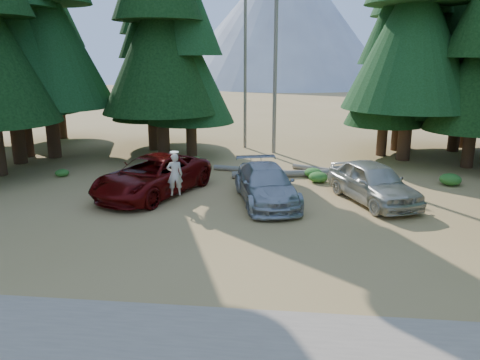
{
  "coord_description": "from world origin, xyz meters",
  "views": [
    {
      "loc": [
        1.83,
        -15.07,
        6.11
      ],
      "look_at": [
        -0.12,
        2.9,
        1.25
      ],
      "focal_mm": 35.0,
      "sensor_mm": 36.0,
      "label": 1
    }
  ],
  "objects_px": {
    "red_pickup": "(153,176)",
    "silver_minivan_center": "(266,184)",
    "log_left": "(249,170)",
    "log_right": "(286,174)",
    "silver_minivan_right": "(373,182)",
    "log_mid": "(322,170)",
    "frisbee_player": "(175,174)"
  },
  "relations": [
    {
      "from": "silver_minivan_center",
      "to": "log_mid",
      "type": "xyz_separation_m",
      "value": [
        2.69,
        5.58,
        -0.64
      ]
    },
    {
      "from": "red_pickup",
      "to": "silver_minivan_right",
      "type": "relative_size",
      "value": 1.22
    },
    {
      "from": "log_right",
      "to": "frisbee_player",
      "type": "bearing_deg",
      "value": -143.7
    },
    {
      "from": "log_right",
      "to": "red_pickup",
      "type": "bearing_deg",
      "value": -158.88
    },
    {
      "from": "log_left",
      "to": "log_mid",
      "type": "xyz_separation_m",
      "value": [
        3.88,
        0.47,
        -0.0
      ]
    },
    {
      "from": "silver_minivan_right",
      "to": "log_right",
      "type": "height_order",
      "value": "silver_minivan_right"
    },
    {
      "from": "silver_minivan_center",
      "to": "log_right",
      "type": "height_order",
      "value": "silver_minivan_center"
    },
    {
      "from": "red_pickup",
      "to": "frisbee_player",
      "type": "relative_size",
      "value": 3.33
    },
    {
      "from": "red_pickup",
      "to": "silver_minivan_center",
      "type": "distance_m",
      "value": 5.16
    },
    {
      "from": "silver_minivan_right",
      "to": "silver_minivan_center",
      "type": "bearing_deg",
      "value": 163.63
    },
    {
      "from": "red_pickup",
      "to": "silver_minivan_right",
      "type": "bearing_deg",
      "value": 20.76
    },
    {
      "from": "red_pickup",
      "to": "silver_minivan_center",
      "type": "height_order",
      "value": "red_pickup"
    },
    {
      "from": "silver_minivan_right",
      "to": "log_mid",
      "type": "relative_size",
      "value": 1.54
    },
    {
      "from": "frisbee_player",
      "to": "log_left",
      "type": "xyz_separation_m",
      "value": [
        2.59,
        5.75,
        -1.14
      ]
    },
    {
      "from": "silver_minivan_center",
      "to": "log_left",
      "type": "relative_size",
      "value": 1.36
    },
    {
      "from": "log_left",
      "to": "log_right",
      "type": "height_order",
      "value": "log_right"
    },
    {
      "from": "log_left",
      "to": "log_right",
      "type": "distance_m",
      "value": 2.13
    },
    {
      "from": "log_right",
      "to": "log_mid",
      "type": "bearing_deg",
      "value": 22.35
    },
    {
      "from": "red_pickup",
      "to": "log_right",
      "type": "xyz_separation_m",
      "value": [
        5.91,
        3.72,
        -0.68
      ]
    },
    {
      "from": "red_pickup",
      "to": "log_left",
      "type": "relative_size",
      "value": 1.57
    },
    {
      "from": "silver_minivan_center",
      "to": "frisbee_player",
      "type": "height_order",
      "value": "frisbee_player"
    },
    {
      "from": "log_left",
      "to": "silver_minivan_center",
      "type": "bearing_deg",
      "value": -65.74
    },
    {
      "from": "silver_minivan_center",
      "to": "log_left",
      "type": "xyz_separation_m",
      "value": [
        -1.19,
        5.11,
        -0.64
      ]
    },
    {
      "from": "frisbee_player",
      "to": "silver_minivan_right",
      "type": "bearing_deg",
      "value": 169.7
    },
    {
      "from": "log_left",
      "to": "log_mid",
      "type": "distance_m",
      "value": 3.91
    },
    {
      "from": "silver_minivan_right",
      "to": "log_mid",
      "type": "xyz_separation_m",
      "value": [
        -1.83,
        5.04,
        -0.73
      ]
    },
    {
      "from": "log_left",
      "to": "log_mid",
      "type": "height_order",
      "value": "log_left"
    },
    {
      "from": "log_right",
      "to": "silver_minivan_center",
      "type": "bearing_deg",
      "value": -111.35
    },
    {
      "from": "silver_minivan_right",
      "to": "frisbee_player",
      "type": "relative_size",
      "value": 2.74
    },
    {
      "from": "silver_minivan_center",
      "to": "silver_minivan_right",
      "type": "relative_size",
      "value": 1.05
    },
    {
      "from": "silver_minivan_right",
      "to": "log_right",
      "type": "bearing_deg",
      "value": 111.42
    },
    {
      "from": "silver_minivan_center",
      "to": "log_mid",
      "type": "height_order",
      "value": "silver_minivan_center"
    }
  ]
}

